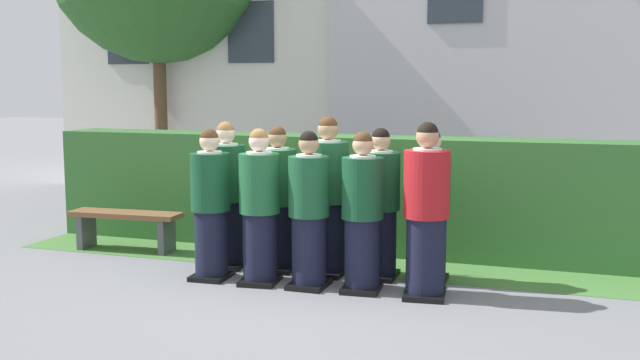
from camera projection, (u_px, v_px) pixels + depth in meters
ground_plane at (312, 286)px, 7.36m from camera, size 60.00×60.00×0.00m
student_front_row_0 at (211, 208)px, 7.58m from camera, size 0.41×0.47×1.57m
student_front_row_1 at (260, 210)px, 7.40m from camera, size 0.41×0.52×1.59m
student_front_row_2 at (309, 214)px, 7.25m from camera, size 0.41×0.45×1.57m
student_front_row_3 at (362, 216)px, 7.12m from camera, size 0.41×0.48×1.57m
student_in_red_blazer at (426, 215)px, 6.90m from camera, size 0.44×0.52×1.68m
student_rear_row_0 at (227, 198)px, 8.06m from camera, size 0.42×0.53×1.62m
student_rear_row_1 at (278, 202)px, 7.92m from camera, size 0.41×0.48×1.58m
student_rear_row_2 at (328, 200)px, 7.74m from camera, size 0.44×0.54×1.69m
student_rear_row_3 at (380, 207)px, 7.60m from camera, size 0.41×0.50×1.58m
student_rear_row_4 at (430, 210)px, 7.44m from camera, size 0.41×0.46×1.58m
hedge at (359, 193)px, 8.92m from camera, size 8.07×0.70×1.40m
school_building_main at (238, 23)px, 15.67m from camera, size 6.11×4.66×6.50m
wooden_bench at (125, 222)px, 8.90m from camera, size 1.42×0.44×0.48m
lawn_strip at (340, 264)px, 8.26m from camera, size 8.07×0.90×0.01m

